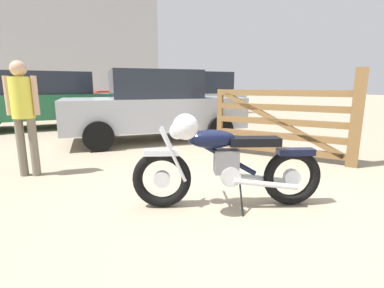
# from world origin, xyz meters

# --- Properties ---
(ground_plane) EXTENTS (80.00, 80.00, 0.00)m
(ground_plane) POSITION_xyz_m (0.00, 0.00, 0.00)
(ground_plane) COLOR gray
(vintage_motorcycle) EXTENTS (1.98, 0.88, 1.07)m
(vintage_motorcycle) POSITION_xyz_m (-0.27, -0.11, 0.49)
(vintage_motorcycle) COLOR black
(vintage_motorcycle) RESTS_ON ground_plane
(timber_gate) EXTENTS (1.62, 2.11, 1.60)m
(timber_gate) POSITION_xyz_m (1.93, 1.18, 0.70)
(timber_gate) COLOR brown
(timber_gate) RESTS_ON ground_plane
(bystander) EXTENTS (0.44, 0.30, 1.66)m
(bystander) POSITION_xyz_m (-2.36, 2.01, 1.02)
(bystander) COLOR #706656
(bystander) RESTS_ON ground_plane
(red_hatchback_near) EXTENTS (4.31, 2.14, 1.67)m
(red_hatchback_near) POSITION_xyz_m (0.16, 4.03, 0.84)
(red_hatchback_near) COLOR black
(red_hatchback_near) RESTS_ON ground_plane
(silver_sedan_mid) EXTENTS (4.26, 2.04, 1.67)m
(silver_sedan_mid) POSITION_xyz_m (4.08, 9.81, 0.84)
(silver_sedan_mid) COLOR black
(silver_sedan_mid) RESTS_ON ground_plane
(blue_hatchback_right) EXTENTS (3.91, 1.85, 1.78)m
(blue_hatchback_right) POSITION_xyz_m (2.18, 6.66, 0.92)
(blue_hatchback_right) COLOR black
(blue_hatchback_right) RESTS_ON ground_plane
(pale_sedan_back) EXTENTS (4.82, 2.24, 1.74)m
(pale_sedan_back) POSITION_xyz_m (-2.63, 7.44, 0.94)
(pale_sedan_back) COLOR black
(pale_sedan_back) RESTS_ON ground_plane
(white_estate_far) EXTENTS (4.36, 2.26, 1.67)m
(white_estate_far) POSITION_xyz_m (1.72, 15.08, 0.84)
(white_estate_far) COLOR black
(white_estate_far) RESTS_ON ground_plane
(industrial_building) EXTENTS (15.60, 11.01, 22.32)m
(industrial_building) POSITION_xyz_m (-0.32, 30.06, 5.48)
(industrial_building) COLOR #B2B2B7
(industrial_building) RESTS_ON ground_plane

